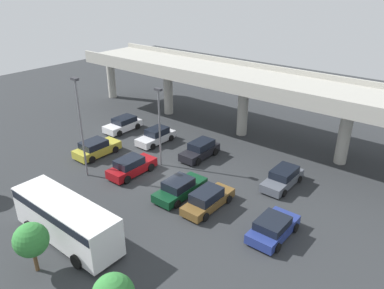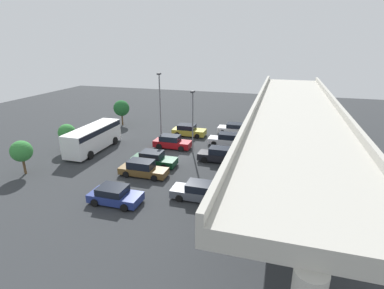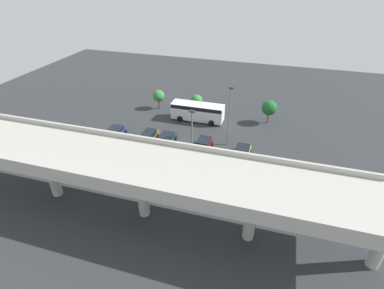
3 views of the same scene
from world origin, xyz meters
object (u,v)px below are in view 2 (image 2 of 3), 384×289
object	(u,v)px
parked_car_2	(226,140)
lamp_post_near_aisle	(193,117)
parked_car_0	(234,129)
tree_front_left	(121,108)
parked_car_8	(115,195)
parked_car_6	(143,169)
shuttle_bus	(93,136)
tree_front_right	(21,151)
parked_car_3	(172,142)
parked_car_7	(200,192)
parked_car_5	(154,159)
parked_car_1	(189,131)
parked_car_4	(219,155)
lamp_post_mid_lot	(160,102)
tree_front_centre	(67,133)

from	to	relation	value
parked_car_2	lamp_post_near_aisle	xyz separation A→B (m)	(3.86, -3.37, 3.64)
parked_car_0	tree_front_left	world-z (taller)	tree_front_left
parked_car_8	lamp_post_near_aisle	bearing A→B (deg)	77.85
parked_car_6	shuttle_bus	world-z (taller)	shuttle_bus
parked_car_0	tree_front_right	size ratio (longest dim) A/B	1.26
parked_car_2	parked_car_3	bearing A→B (deg)	25.79
parked_car_7	shuttle_bus	distance (m)	17.47
parked_car_8	shuttle_bus	size ratio (longest dim) A/B	0.50
parked_car_8	tree_front_left	size ratio (longest dim) A/B	1.09
parked_car_2	parked_car_5	distance (m)	10.77
parked_car_5	shuttle_bus	bearing A→B (deg)	165.63
tree_front_left	parked_car_0	bearing A→B (deg)	91.17
parked_car_6	tree_front_left	world-z (taller)	tree_front_left
parked_car_6	tree_front_right	size ratio (longest dim) A/B	1.39
parked_car_2	parked_car_3	xyz separation A→B (m)	(3.05, -6.32, 0.04)
parked_car_1	tree_front_right	world-z (taller)	tree_front_right
parked_car_5	parked_car_3	bearing A→B (deg)	89.99
parked_car_4	shuttle_bus	distance (m)	15.42
parked_car_5	lamp_post_mid_lot	bearing A→B (deg)	106.99
parked_car_2	parked_car_3	distance (m)	7.02
parked_car_1	lamp_post_near_aisle	bearing A→B (deg)	-68.57
parked_car_7	tree_front_left	distance (m)	26.48
parked_car_0	parked_car_3	distance (m)	10.54
parked_car_0	tree_front_centre	bearing A→B (deg)	35.05
parked_car_0	tree_front_left	distance (m)	17.84
parked_car_1	tree_front_centre	distance (m)	15.80
parked_car_6	tree_front_centre	size ratio (longest dim) A/B	1.46
parked_car_8	parked_car_2	bearing A→B (deg)	69.93
tree_front_centre	tree_front_right	bearing A→B (deg)	1.96
lamp_post_mid_lot	parked_car_8	bearing A→B (deg)	9.30
shuttle_bus	tree_front_right	size ratio (longest dim) A/B	2.50
parked_car_0	parked_car_2	world-z (taller)	parked_car_2
parked_car_8	tree_front_centre	size ratio (longest dim) A/B	1.30
parked_car_3	tree_front_left	distance (m)	13.98
shuttle_bus	tree_front_centre	bearing A→B (deg)	108.95
parked_car_1	parked_car_8	xyz separation A→B (m)	(19.41, -0.34, -0.07)
parked_car_0	tree_front_right	xyz separation A→B (m)	(19.77, -17.93, 1.68)
parked_car_7	tree_front_left	xyz separation A→B (m)	(-19.33, -17.99, 1.99)
parked_car_7	shuttle_bus	world-z (taller)	shuttle_bus
shuttle_bus	tree_front_left	distance (m)	11.69
shuttle_bus	lamp_post_near_aisle	xyz separation A→B (m)	(-2.59, 11.79, 2.62)
parked_car_0	parked_car_2	distance (m)	5.30
parked_car_0	parked_car_7	world-z (taller)	parked_car_0
parked_car_0	parked_car_1	xyz separation A→B (m)	(2.83, -5.96, 0.02)
parked_car_2	tree_front_left	bearing A→B (deg)	-15.66
lamp_post_mid_lot	lamp_post_near_aisle	bearing A→B (deg)	56.19
parked_car_8	tree_front_centre	xyz separation A→B (m)	(-9.50, -11.88, 1.58)
parked_car_1	parked_car_7	size ratio (longest dim) A/B	0.98
shuttle_bus	lamp_post_mid_lot	size ratio (longest dim) A/B	0.99
tree_front_left	tree_front_right	world-z (taller)	tree_front_left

